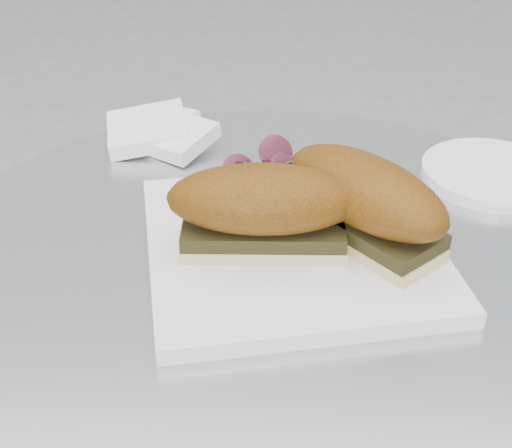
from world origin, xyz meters
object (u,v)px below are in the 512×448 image
(sandwich_left, at_px, (264,207))
(sandwich_right, at_px, (364,199))
(plate, at_px, (291,245))
(saucer, at_px, (491,173))

(sandwich_left, xyz_separation_m, sandwich_right, (0.09, 0.02, -0.00))
(sandwich_right, bearing_deg, sandwich_left, -120.91)
(plate, height_order, sandwich_right, sandwich_right)
(plate, bearing_deg, saucer, 33.98)
(plate, xyz_separation_m, saucer, (0.22, 0.15, -0.00))
(saucer, bearing_deg, sandwich_left, -146.50)
(plate, distance_m, sandwich_left, 0.06)
(sandwich_left, height_order, saucer, sandwich_left)
(plate, xyz_separation_m, sandwich_left, (-0.03, -0.01, 0.05))
(plate, height_order, sandwich_left, sandwich_left)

